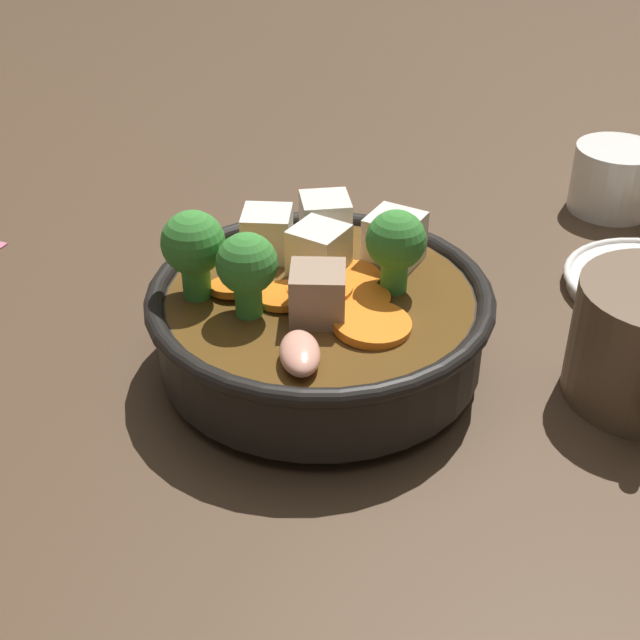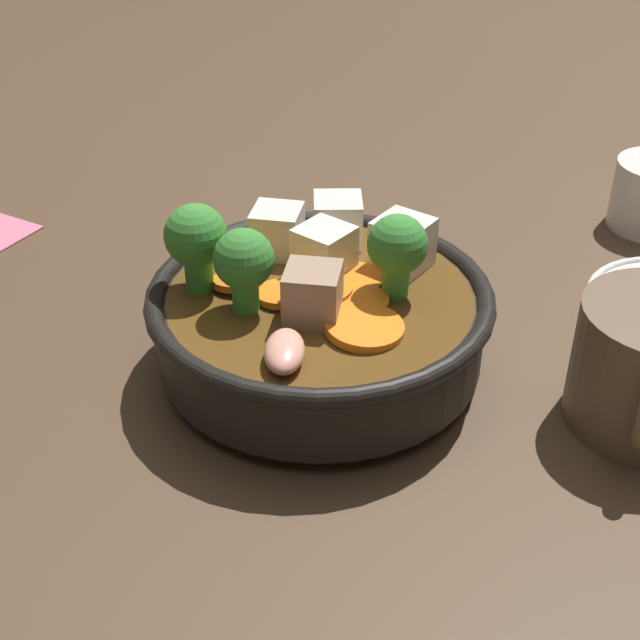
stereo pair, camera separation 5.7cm
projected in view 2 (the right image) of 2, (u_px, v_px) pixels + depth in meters
The scene contains 2 objects.
ground_plane at pixel (320, 368), 0.60m from camera, with size 3.00×3.00×0.00m, color #4C3826.
stirfry_bowl at pixel (319, 313), 0.57m from camera, with size 0.22×0.22×0.12m.
Camera 2 is at (0.44, 0.19, 0.36)m, focal length 50.00 mm.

